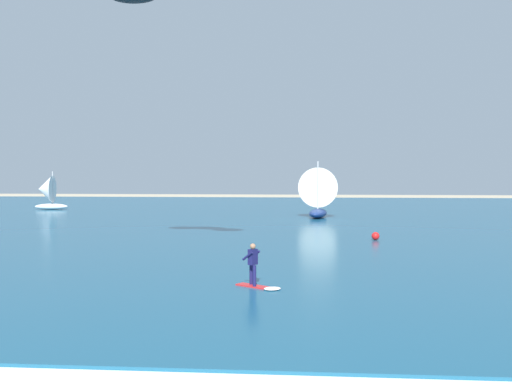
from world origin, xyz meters
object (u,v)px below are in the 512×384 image
object	(u,v)px
sailboat_anchored_offshore	(47,192)
sailboat_heeled_over	(319,192)
kitesurfer	(257,272)
marker_buoy	(375,236)

from	to	relation	value
sailboat_anchored_offshore	sailboat_heeled_over	xyz separation A→B (m)	(31.48, -9.07, 0.44)
kitesurfer	sailboat_anchored_offshore	size ratio (longest dim) A/B	0.43
kitesurfer	sailboat_anchored_offshore	world-z (taller)	sailboat_anchored_offshore
sailboat_anchored_offshore	sailboat_heeled_over	distance (m)	32.76
sailboat_heeled_over	kitesurfer	bearing A→B (deg)	-95.10
sailboat_anchored_offshore	sailboat_heeled_over	bearing A→B (deg)	-16.07
sailboat_heeled_over	marker_buoy	world-z (taller)	sailboat_heeled_over
marker_buoy	sailboat_heeled_over	bearing A→B (deg)	99.59
kitesurfer	sailboat_anchored_offshore	distance (m)	52.85
kitesurfer	marker_buoy	xyz separation A→B (m)	(6.40, 16.43, -0.35)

